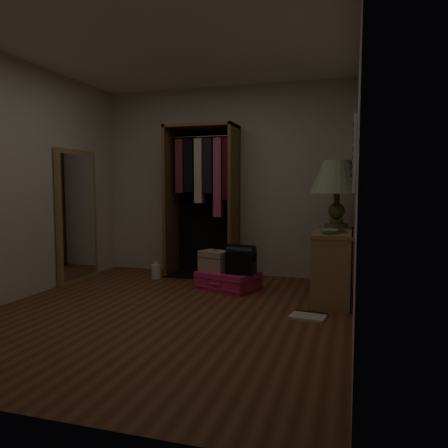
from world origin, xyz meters
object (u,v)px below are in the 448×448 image
at_px(console_bookshelf, 333,263).
at_px(table_lamp, 337,179).
at_px(black_bag, 241,259).
at_px(train_case, 215,261).
at_px(pink_suitcase, 228,280).
at_px(open_wardrobe, 204,187).
at_px(white_jug, 156,271).
at_px(floor_mirror, 77,216).

relative_size(console_bookshelf, table_lamp, 1.43).
xyz_separation_m(black_bag, table_lamp, (1.06, 0.38, 0.94)).
bearing_deg(table_lamp, train_case, -168.04).
xyz_separation_m(pink_suitcase, train_case, (-0.17, 0.02, 0.23)).
bearing_deg(open_wardrobe, train_case, -61.21).
height_order(open_wardrobe, table_lamp, open_wardrobe).
relative_size(console_bookshelf, white_jug, 4.83).
bearing_deg(train_case, open_wardrobe, 141.30).
xyz_separation_m(console_bookshelf, open_wardrobe, (-1.76, 0.73, 0.83)).
bearing_deg(white_jug, open_wardrobe, 32.76).
xyz_separation_m(console_bookshelf, white_jug, (-2.32, 0.36, -0.29)).
bearing_deg(black_bag, table_lamp, 27.53).
xyz_separation_m(black_bag, white_jug, (-1.27, 0.38, -0.29)).
xyz_separation_m(open_wardrobe, pink_suitcase, (0.53, -0.67, -1.11)).
bearing_deg(black_bag, train_case, 173.70).
bearing_deg(floor_mirror, train_case, 3.78).
distance_m(console_bookshelf, table_lamp, 1.00).
bearing_deg(train_case, floor_mirror, -153.71).
relative_size(train_case, black_bag, 1.24).
distance_m(floor_mirror, pink_suitcase, 2.14).
height_order(console_bookshelf, pink_suitcase, console_bookshelf).
relative_size(floor_mirror, white_jug, 7.33).
bearing_deg(open_wardrobe, white_jug, -147.24).
xyz_separation_m(floor_mirror, pink_suitcase, (2.01, 0.10, -0.74)).
distance_m(floor_mirror, black_bag, 2.24).
bearing_deg(table_lamp, pink_suitcase, -165.73).
distance_m(open_wardrobe, train_case, 1.15).
bearing_deg(white_jug, black_bag, -16.46).
relative_size(train_case, table_lamp, 0.54).
relative_size(floor_mirror, train_case, 3.98).
relative_size(pink_suitcase, white_jug, 3.55).
relative_size(pink_suitcase, black_bag, 2.39).
distance_m(console_bookshelf, floor_mirror, 3.27).
height_order(console_bookshelf, train_case, console_bookshelf).
height_order(black_bag, table_lamp, table_lamp).
height_order(console_bookshelf, black_bag, console_bookshelf).
relative_size(black_bag, white_jug, 1.49).
relative_size(floor_mirror, black_bag, 4.93).
xyz_separation_m(floor_mirror, table_lamp, (3.24, 0.42, 0.47)).
bearing_deg(open_wardrobe, console_bookshelf, -22.42).
height_order(floor_mirror, black_bag, floor_mirror).
distance_m(train_case, black_bag, 0.36).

